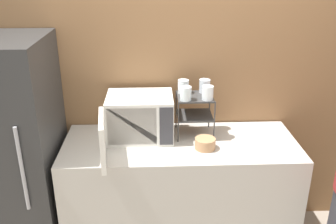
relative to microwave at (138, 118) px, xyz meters
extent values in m
cube|color=olive|center=(0.31, 0.29, 0.21)|extent=(8.00, 0.06, 2.60)
cube|color=#B7B2A8|center=(0.31, -0.09, -0.62)|extent=(1.71, 0.68, 0.93)
cube|color=silver|center=(0.01, 0.02, 0.00)|extent=(0.48, 0.36, 0.32)
cube|color=#B7B2A8|center=(-0.04, -0.15, 0.00)|extent=(0.35, 0.01, 0.28)
cube|color=#333338|center=(0.20, -0.16, 0.00)|extent=(0.10, 0.01, 0.29)
cube|color=silver|center=(-0.22, -0.35, 0.00)|extent=(0.07, 0.38, 0.31)
cylinder|color=#333333|center=(0.29, -0.08, -0.01)|extent=(0.01, 0.01, 0.31)
cylinder|color=#333333|center=(0.55, -0.08, -0.01)|extent=(0.01, 0.01, 0.31)
cylinder|color=#333333|center=(0.29, 0.17, -0.01)|extent=(0.01, 0.01, 0.31)
cylinder|color=#333333|center=(0.55, 0.17, -0.01)|extent=(0.01, 0.01, 0.31)
cube|color=#333333|center=(0.42, 0.04, -0.01)|extent=(0.26, 0.25, 0.01)
cube|color=#333333|center=(0.42, 0.04, 0.14)|extent=(0.26, 0.25, 0.01)
cylinder|color=silver|center=(0.34, -0.04, 0.20)|extent=(0.08, 0.08, 0.10)
cylinder|color=silver|center=(0.50, 0.12, 0.20)|extent=(0.08, 0.08, 0.10)
cylinder|color=silver|center=(0.50, -0.03, 0.20)|extent=(0.08, 0.08, 0.10)
cylinder|color=silver|center=(0.34, 0.12, 0.20)|extent=(0.08, 0.08, 0.10)
cylinder|color=#AD7F56|center=(0.47, -0.19, -0.16)|extent=(0.08, 0.08, 0.01)
cylinder|color=#AD7F56|center=(0.47, -0.19, -0.12)|extent=(0.15, 0.15, 0.08)
cube|color=#2D2D2D|center=(-0.92, -0.09, -0.24)|extent=(0.66, 0.68, 1.70)
cylinder|color=#99999E|center=(-0.72, -0.45, -0.15)|extent=(0.02, 0.02, 0.60)
camera|label=1|loc=(0.11, -2.52, 1.10)|focal=40.00mm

